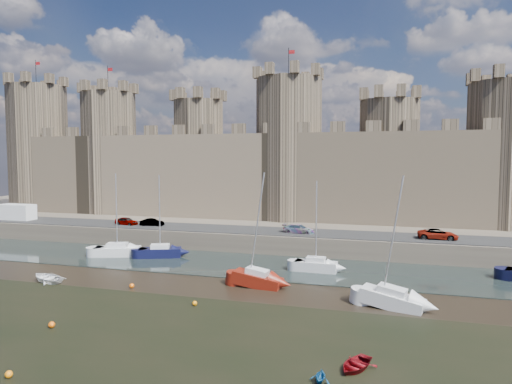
{
  "coord_description": "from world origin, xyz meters",
  "views": [
    {
      "loc": [
        18.05,
        -26.24,
        12.61
      ],
      "look_at": [
        4.01,
        22.0,
        8.83
      ],
      "focal_mm": 32.0,
      "sensor_mm": 36.0,
      "label": 1
    }
  ],
  "objects_px": {
    "sailboat_1": "(160,251)",
    "sailboat_2": "(316,265)",
    "van": "(17,212)",
    "car_0": "(126,221)",
    "car_2": "(299,229)",
    "car_3": "(438,234)",
    "sailboat_4": "(257,279)",
    "car_1": "(152,222)",
    "sailboat_5": "(392,298)",
    "sailboat_0": "(117,250)"
  },
  "relations": [
    {
      "from": "van",
      "to": "sailboat_2",
      "type": "height_order",
      "value": "sailboat_2"
    },
    {
      "from": "car_0",
      "to": "car_1",
      "type": "height_order",
      "value": "car_0"
    },
    {
      "from": "car_0",
      "to": "sailboat_1",
      "type": "relative_size",
      "value": 0.35
    },
    {
      "from": "sailboat_1",
      "to": "sailboat_5",
      "type": "bearing_deg",
      "value": -45.3
    },
    {
      "from": "sailboat_0",
      "to": "sailboat_2",
      "type": "distance_m",
      "value": 25.62
    },
    {
      "from": "car_1",
      "to": "car_2",
      "type": "relative_size",
      "value": 0.82
    },
    {
      "from": "car_1",
      "to": "sailboat_5",
      "type": "xyz_separation_m",
      "value": [
        33.96,
        -20.58,
        -2.28
      ]
    },
    {
      "from": "sailboat_4",
      "to": "sailboat_5",
      "type": "xyz_separation_m",
      "value": [
        12.63,
        -2.85,
        -0.02
      ]
    },
    {
      "from": "van",
      "to": "sailboat_2",
      "type": "bearing_deg",
      "value": -10.27
    },
    {
      "from": "van",
      "to": "sailboat_0",
      "type": "relative_size",
      "value": 0.56
    },
    {
      "from": "car_0",
      "to": "car_2",
      "type": "bearing_deg",
      "value": -81.42
    },
    {
      "from": "sailboat_1",
      "to": "sailboat_2",
      "type": "bearing_deg",
      "value": -27.05
    },
    {
      "from": "sailboat_1",
      "to": "sailboat_4",
      "type": "distance_m",
      "value": 17.84
    },
    {
      "from": "sailboat_0",
      "to": "sailboat_5",
      "type": "distance_m",
      "value": 35.37
    },
    {
      "from": "car_0",
      "to": "sailboat_1",
      "type": "xyz_separation_m",
      "value": [
        10.16,
        -8.56,
        -2.3
      ]
    },
    {
      "from": "car_0",
      "to": "sailboat_1",
      "type": "height_order",
      "value": "sailboat_1"
    },
    {
      "from": "sailboat_5",
      "to": "sailboat_2",
      "type": "bearing_deg",
      "value": 141.97
    },
    {
      "from": "car_2",
      "to": "car_3",
      "type": "height_order",
      "value": "car_3"
    },
    {
      "from": "car_1",
      "to": "sailboat_4",
      "type": "relative_size",
      "value": 0.31
    },
    {
      "from": "sailboat_5",
      "to": "car_1",
      "type": "bearing_deg",
      "value": 162.69
    },
    {
      "from": "car_3",
      "to": "sailboat_4",
      "type": "height_order",
      "value": "sailboat_4"
    },
    {
      "from": "car_1",
      "to": "sailboat_0",
      "type": "xyz_separation_m",
      "value": [
        0.34,
        -9.58,
        -2.25
      ]
    },
    {
      "from": "car_0",
      "to": "van",
      "type": "relative_size",
      "value": 0.61
    },
    {
      "from": "sailboat_1",
      "to": "sailboat_5",
      "type": "height_order",
      "value": "sailboat_5"
    },
    {
      "from": "car_0",
      "to": "car_3",
      "type": "distance_m",
      "value": 43.68
    },
    {
      "from": "car_0",
      "to": "sailboat_4",
      "type": "distance_m",
      "value": 31.1
    },
    {
      "from": "car_1",
      "to": "sailboat_1",
      "type": "bearing_deg",
      "value": -155.56
    },
    {
      "from": "car_0",
      "to": "car_2",
      "type": "relative_size",
      "value": 0.86
    },
    {
      "from": "van",
      "to": "sailboat_1",
      "type": "relative_size",
      "value": 0.57
    },
    {
      "from": "van",
      "to": "sailboat_5",
      "type": "bearing_deg",
      "value": -18.11
    },
    {
      "from": "sailboat_4",
      "to": "sailboat_5",
      "type": "bearing_deg",
      "value": -7.28
    },
    {
      "from": "car_3",
      "to": "sailboat_5",
      "type": "relative_size",
      "value": 0.43
    },
    {
      "from": "van",
      "to": "sailboat_2",
      "type": "xyz_separation_m",
      "value": [
        50.32,
        -10.22,
        -2.98
      ]
    },
    {
      "from": "sailboat_4",
      "to": "car_2",
      "type": "bearing_deg",
      "value": 92.93
    },
    {
      "from": "car_2",
      "to": "van",
      "type": "distance_m",
      "value": 46.47
    },
    {
      "from": "car_0",
      "to": "van",
      "type": "distance_m",
      "value": 20.18
    },
    {
      "from": "car_0",
      "to": "van",
      "type": "xyz_separation_m",
      "value": [
        -20.17,
        -0.0,
        0.67
      ]
    },
    {
      "from": "car_1",
      "to": "car_3",
      "type": "xyz_separation_m",
      "value": [
        39.48,
        -0.05,
        0.09
      ]
    },
    {
      "from": "car_0",
      "to": "sailboat_0",
      "type": "bearing_deg",
      "value": -145.33
    },
    {
      "from": "car_0",
      "to": "sailboat_2",
      "type": "height_order",
      "value": "sailboat_2"
    },
    {
      "from": "car_1",
      "to": "car_0",
      "type": "bearing_deg",
      "value": 81.84
    },
    {
      "from": "car_2",
      "to": "van",
      "type": "relative_size",
      "value": 0.72
    },
    {
      "from": "van",
      "to": "car_1",
      "type": "bearing_deg",
      "value": 1.53
    },
    {
      "from": "sailboat_0",
      "to": "sailboat_1",
      "type": "relative_size",
      "value": 1.02
    },
    {
      "from": "car_0",
      "to": "sailboat_1",
      "type": "distance_m",
      "value": 13.48
    },
    {
      "from": "sailboat_1",
      "to": "sailboat_2",
      "type": "distance_m",
      "value": 20.06
    },
    {
      "from": "car_1",
      "to": "car_2",
      "type": "bearing_deg",
      "value": -100.81
    },
    {
      "from": "car_1",
      "to": "van",
      "type": "height_order",
      "value": "van"
    },
    {
      "from": "sailboat_0",
      "to": "sailboat_2",
      "type": "relative_size",
      "value": 1.05
    },
    {
      "from": "car_2",
      "to": "sailboat_5",
      "type": "bearing_deg",
      "value": -143.38
    }
  ]
}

